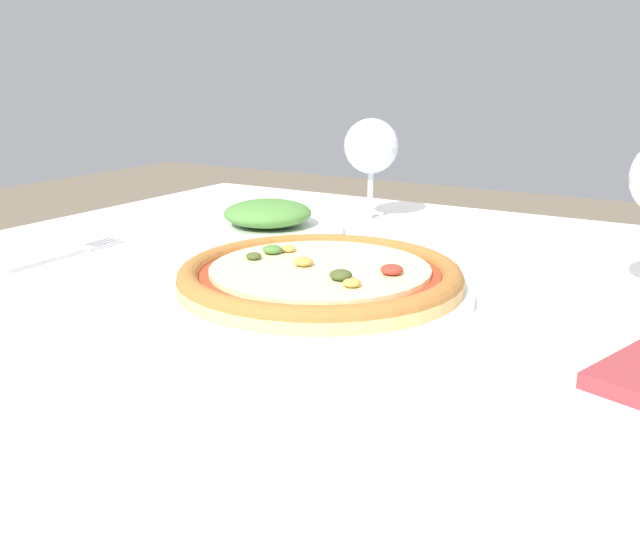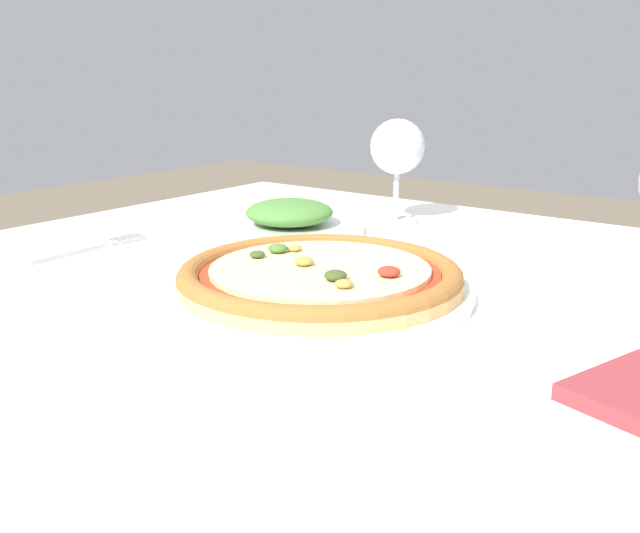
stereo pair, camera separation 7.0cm
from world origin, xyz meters
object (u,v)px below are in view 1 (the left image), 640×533
(dining_table, at_px, (463,408))
(pizza_plate, at_px, (320,279))
(side_plate, at_px, (268,221))
(wine_glass_far_right, at_px, (371,149))
(fork, at_px, (69,254))

(dining_table, xyz_separation_m, pizza_plate, (-0.16, 0.01, 0.09))
(pizza_plate, xyz_separation_m, side_plate, (-0.21, 0.20, 0.00))
(side_plate, bearing_deg, dining_table, -30.59)
(side_plate, bearing_deg, wine_glass_far_right, 60.02)
(wine_glass_far_right, height_order, side_plate, wine_glass_far_right)
(fork, distance_m, side_plate, 0.26)
(pizza_plate, distance_m, wine_glass_far_right, 0.38)
(dining_table, bearing_deg, wine_glass_far_right, 128.02)
(wine_glass_far_right, bearing_deg, pizza_plate, -70.49)
(pizza_plate, relative_size, fork, 1.79)
(pizza_plate, bearing_deg, wine_glass_far_right, 109.51)
(wine_glass_far_right, xyz_separation_m, side_plate, (-0.08, -0.14, -0.09))
(wine_glass_far_right, bearing_deg, dining_table, -51.98)
(fork, xyz_separation_m, side_plate, (0.13, 0.22, 0.01))
(dining_table, bearing_deg, pizza_plate, 175.74)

